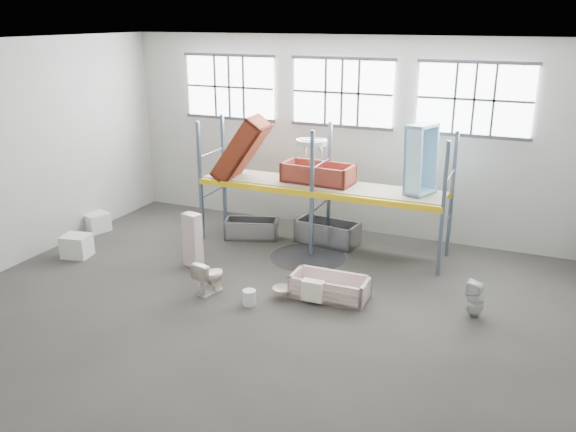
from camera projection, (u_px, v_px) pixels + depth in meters
The scene contains 33 objects.
floor at pixel (258, 307), 11.82m from camera, with size 12.00×10.00×0.10m, color #44403A.
ceiling at pixel (253, 39), 10.20m from camera, with size 12.00×10.00×0.10m, color silver.
wall_back at pixel (342, 135), 15.41m from camera, with size 12.00×0.10×5.00m, color #A1A095.
wall_front at pixel (54, 295), 6.62m from camera, with size 12.00×0.10×5.00m, color #9F9D93.
wall_left at pixel (12, 155), 13.28m from camera, with size 0.10×10.00×5.00m, color #9F9D93.
window_left at pixel (230, 87), 16.16m from camera, with size 2.60×0.04×1.60m, color white.
window_mid at pixel (342, 93), 14.96m from camera, with size 2.60×0.04×1.60m, color white.
window_right at pixel (474, 99), 13.76m from camera, with size 2.60×0.04×1.60m, color white.
rack_upright_la at pixel (200, 181), 14.98m from camera, with size 0.08×0.08×3.00m, color slate.
rack_upright_lb at pixel (224, 170), 16.02m from camera, with size 0.08×0.08×3.00m, color slate.
rack_upright_ma at pixel (312, 194), 13.85m from camera, with size 0.08×0.08×3.00m, color slate.
rack_upright_mb at pixel (329, 182), 14.90m from camera, with size 0.08×0.08×3.00m, color slate.
rack_upright_ra at pixel (443, 210), 12.73m from camera, with size 0.08×0.08×3.00m, color slate.
rack_upright_rb at pixel (452, 195), 13.77m from camera, with size 0.08×0.08×3.00m, color slate.
rack_beam_front at pixel (312, 194), 13.85m from camera, with size 6.00×0.10×0.14m, color yellow.
rack_beam_back at pixel (329, 182), 14.90m from camera, with size 6.00×0.10×0.14m, color yellow.
shelf_deck at pixel (321, 185), 14.35m from camera, with size 5.90×1.10×0.03m, color gray.
wet_patch at pixel (308, 257), 14.16m from camera, with size 1.80×1.80×0.00m, color black.
bathtub_beige at pixel (330, 287), 12.08m from camera, with size 1.55×0.73×0.46m, color beige, non-canonical shape.
cistern_spare at pixel (313, 291), 11.80m from camera, with size 0.43×0.21×0.41m, color #F3E5CA.
sink_in_tub at pixel (282, 290), 12.09m from camera, with size 0.41×0.41×0.14m, color beige.
toilet_beige at pixel (210, 276), 12.26m from camera, with size 0.40×0.70×0.71m, color #EFE3CE.
cistern_tall at pixel (193, 240), 13.51m from camera, with size 0.40×0.26×1.24m, color beige.
toilet_white at pixel (475, 299), 11.27m from camera, with size 0.32×0.33×0.72m, color silver.
steel_tub_left at pixel (251, 229), 15.33m from camera, with size 1.32×0.62×0.49m, color #A8AAAF, non-canonical shape.
steel_tub_right at pixel (327, 232), 14.97m from camera, with size 1.55×0.72×0.57m, color #ABAEB3, non-canonical shape.
rust_tub_flat at pixel (318, 173), 14.41m from camera, with size 1.70×0.80×0.48m, color #9C3225, non-canonical shape.
rust_tub_tilted at pixel (241, 150), 14.70m from camera, with size 1.76×0.82×0.49m, color maroon, non-canonical shape.
sink_on_shelf at pixel (311, 165), 14.09m from camera, with size 0.73×0.56×0.65m, color silver.
blue_tub_upright at pixel (421, 159), 13.31m from camera, with size 1.57×0.73×0.44m, color #9ED0EC, non-canonical shape.
bucket at pixel (249, 298), 11.79m from camera, with size 0.26×0.26×0.31m, color silver.
carton_near at pixel (77, 246), 14.12m from camera, with size 0.62×0.53×0.53m, color silver.
carton_far at pixel (96, 222), 15.82m from camera, with size 0.58×0.58×0.49m, color silver.
Camera 1 is at (4.75, -9.53, 5.44)m, focal length 37.27 mm.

